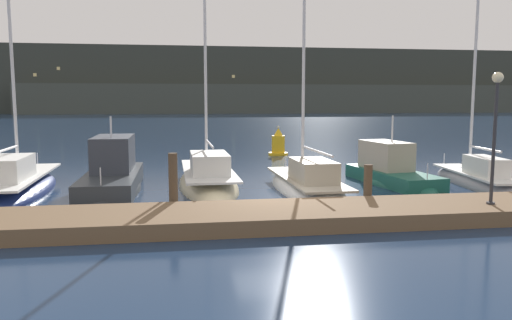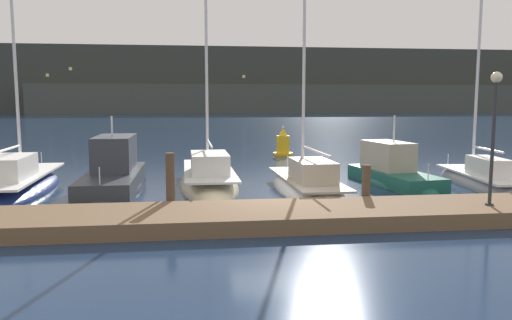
% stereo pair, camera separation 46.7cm
% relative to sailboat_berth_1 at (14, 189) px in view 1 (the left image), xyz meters
% --- Properties ---
extents(ground_plane, '(400.00, 400.00, 0.00)m').
position_rel_sailboat_berth_1_xyz_m(ground_plane, '(9.26, -4.20, -0.18)').
color(ground_plane, '#192D4C').
extents(dock, '(25.98, 2.80, 0.45)m').
position_rel_sailboat_berth_1_xyz_m(dock, '(9.26, -6.08, 0.04)').
color(dock, brown).
rests_on(dock, ground).
extents(mooring_pile_1, '(0.28, 0.28, 1.92)m').
position_rel_sailboat_berth_1_xyz_m(mooring_pile_1, '(6.09, -4.43, 0.78)').
color(mooring_pile_1, '#4C3D2D').
rests_on(mooring_pile_1, ground).
extents(mooring_pile_2, '(0.28, 0.28, 1.44)m').
position_rel_sailboat_berth_1_xyz_m(mooring_pile_2, '(12.43, -4.43, 0.54)').
color(mooring_pile_2, '#4C3D2D').
rests_on(mooring_pile_2, ground).
extents(sailboat_berth_1, '(2.87, 8.54, 12.07)m').
position_rel_sailboat_berth_1_xyz_m(sailboat_berth_1, '(0.00, 0.00, 0.00)').
color(sailboat_berth_1, navy).
rests_on(sailboat_berth_1, ground).
extents(motorboat_berth_2, '(2.21, 7.10, 3.41)m').
position_rel_sailboat_berth_1_xyz_m(motorboat_berth_2, '(3.66, 0.17, 0.22)').
color(motorboat_berth_2, '#2D3338').
rests_on(motorboat_berth_2, ground).
extents(sailboat_berth_3, '(2.52, 8.21, 12.13)m').
position_rel_sailboat_berth_1_xyz_m(sailboat_berth_3, '(7.43, 0.55, -0.01)').
color(sailboat_berth_3, beige).
rests_on(sailboat_berth_3, ground).
extents(sailboat_berth_4, '(2.41, 7.54, 11.81)m').
position_rel_sailboat_berth_1_xyz_m(sailboat_berth_4, '(11.19, -1.23, -0.04)').
color(sailboat_berth_4, white).
rests_on(sailboat_berth_4, ground).
extents(motorboat_berth_5, '(2.74, 5.94, 3.49)m').
position_rel_sailboat_berth_1_xyz_m(motorboat_berth_5, '(15.21, 0.06, 0.09)').
color(motorboat_berth_5, '#195647').
rests_on(motorboat_berth_5, ground).
extents(sailboat_berth_6, '(2.31, 7.05, 11.01)m').
position_rel_sailboat_berth_1_xyz_m(sailboat_berth_6, '(18.56, -0.88, -0.02)').
color(sailboat_berth_6, gray).
rests_on(sailboat_berth_6, ground).
extents(channel_buoy, '(1.26, 1.26, 1.89)m').
position_rel_sailboat_berth_1_xyz_m(channel_buoy, '(12.57, 11.59, 0.51)').
color(channel_buoy, gold).
rests_on(channel_buoy, ground).
extents(dock_lamppost, '(0.32, 0.32, 3.91)m').
position_rel_sailboat_berth_1_xyz_m(dock_lamppost, '(15.50, -6.45, 2.89)').
color(dock_lamppost, '#2D2D33').
rests_on(dock_lamppost, dock).
extents(hillside_backdrop, '(240.00, 23.00, 17.60)m').
position_rel_sailboat_berth_1_xyz_m(hillside_backdrop, '(13.28, 120.35, 7.92)').
color(hillside_backdrop, '#333833').
rests_on(hillside_backdrop, ground).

